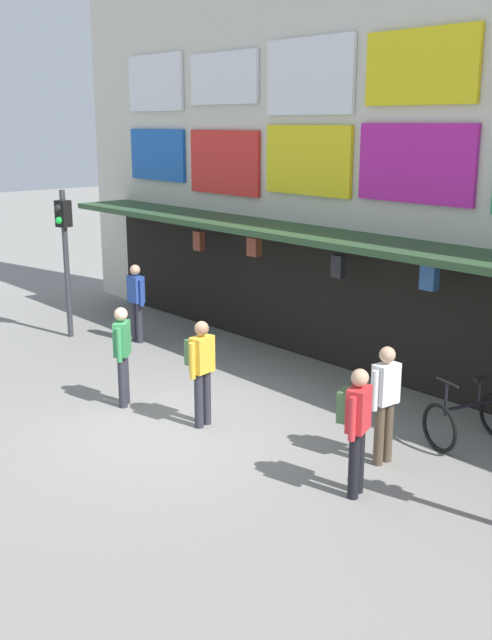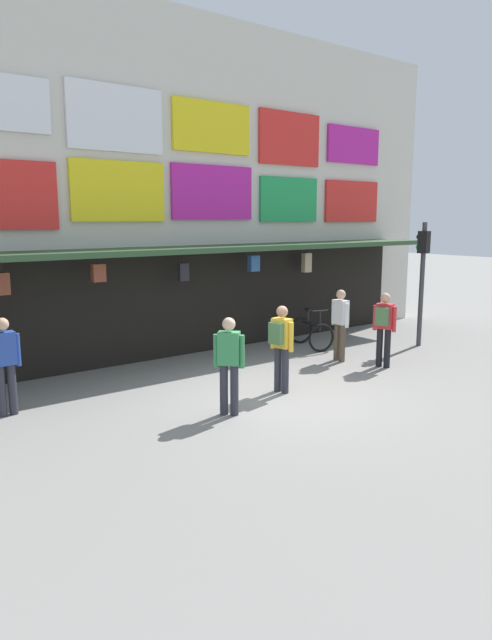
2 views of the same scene
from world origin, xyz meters
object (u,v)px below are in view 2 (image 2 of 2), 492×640
(pedestrian_in_white, at_px, (281,342))
(traffic_light_far, at_px, (422,264))
(bicycle_parked, at_px, (311,333))
(pedestrian_in_green, at_px, (384,324))
(pedestrian_in_yellow, at_px, (5,361))
(pedestrian_in_red, at_px, (229,361))
(pedestrian_in_black, at_px, (340,321))

(pedestrian_in_white, bearing_deg, traffic_light_far, 9.64)
(bicycle_parked, xyz_separation_m, pedestrian_in_white, (-3.14, -2.47, 0.59))
(traffic_light_far, bearing_deg, pedestrian_in_green, -160.42)
(pedestrian_in_yellow, bearing_deg, pedestrian_in_white, -21.83)
(pedestrian_in_red, height_order, pedestrian_in_green, same)
(pedestrian_in_green, bearing_deg, bicycle_parked, 87.68)
(traffic_light_far, xyz_separation_m, bicycle_parked, (-2.44, 1.53, -1.75))
(traffic_light_far, distance_m, pedestrian_in_green, 2.93)
(pedestrian_in_white, bearing_deg, bicycle_parked, 38.21)
(pedestrian_in_red, xyz_separation_m, pedestrian_in_yellow, (-3.00, 2.25, 0.00))
(pedestrian_in_yellow, distance_m, pedestrian_in_black, 7.27)
(pedestrian_in_yellow, distance_m, pedestrian_in_green, 7.77)
(pedestrian_in_black, bearing_deg, pedestrian_in_green, -71.34)
(traffic_light_far, distance_m, pedestrian_in_black, 3.12)
(traffic_light_far, bearing_deg, pedestrian_in_black, 178.04)
(pedestrian_in_red, height_order, pedestrian_in_white, same)
(traffic_light_far, relative_size, pedestrian_in_yellow, 1.90)
(pedestrian_in_white, bearing_deg, pedestrian_in_black, 21.16)
(bicycle_parked, bearing_deg, pedestrian_in_black, -107.02)
(bicycle_parked, relative_size, pedestrian_in_white, 0.78)
(traffic_light_far, distance_m, pedestrian_in_red, 7.34)
(bicycle_parked, relative_size, pedestrian_in_green, 0.78)
(pedestrian_in_red, xyz_separation_m, pedestrian_in_green, (4.57, 0.48, 0.04))
(bicycle_parked, distance_m, pedestrian_in_white, 4.04)
(pedestrian_in_black, xyz_separation_m, pedestrian_in_white, (-2.71, -1.05, 0.04))
(pedestrian_in_black, xyz_separation_m, pedestrian_in_green, (0.34, -1.00, 0.04))
(traffic_light_far, xyz_separation_m, pedestrian_in_red, (-7.11, -1.39, -1.19))
(pedestrian_in_green, bearing_deg, pedestrian_in_black, 108.66)
(pedestrian_in_yellow, xyz_separation_m, pedestrian_in_green, (7.57, -1.77, 0.04))
(pedestrian_in_black, relative_size, pedestrian_in_green, 1.00)
(pedestrian_in_black, height_order, pedestrian_in_green, same)
(pedestrian_in_green, bearing_deg, pedestrian_in_yellow, 166.86)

